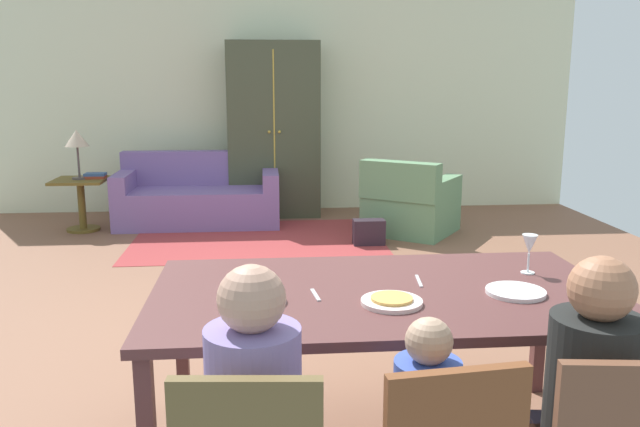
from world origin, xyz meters
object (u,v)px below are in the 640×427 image
Objects in this scene: armoire at (274,130)px; book_upper at (95,174)px; plate_near_woman at (516,292)px; wine_glass at (529,246)px; couch at (199,198)px; handbag at (369,232)px; book_lower at (96,177)px; plate_near_man at (256,301)px; person_woman at (584,425)px; table_lamp at (77,140)px; armchair at (410,205)px; side_table at (81,197)px; dining_table at (383,303)px; plate_near_child at (392,302)px.

armoire is 9.55× the size of book_upper.
wine_glass reaches higher than plate_near_woman.
couch is 5.75× the size of handbag.
book_lower is (-1.99, -0.66, -0.46)m from armoire.
plate_near_man is 1.29m from person_woman.
table_lamp is (-2.15, -0.70, -0.04)m from armoire.
person_woman is 0.93× the size of armchair.
armchair is 3.69m from table_lamp.
plate_near_man is 5.10m from side_table.
book_lower is at bearing -168.75° from couch.
plate_near_man is at bearing 150.95° from person_woman.
plate_near_man is 0.46× the size of table_lamp.
armchair reaches higher than book_upper.
book_lower is at bearing 111.16° from plate_near_man.
side_table is (-1.27, -0.26, 0.07)m from couch.
dining_table is 9.06× the size of book_upper.
couch is at bearing 11.54° from side_table.
book_upper is (-3.44, 0.50, 0.30)m from armchair.
person_woman is (-0.17, -0.91, -0.38)m from wine_glass.
handbag is at bearing -18.17° from book_upper.
dining_table is 7.98× the size of plate_near_child.
table_lamp reaches higher than wine_glass.
armoire is at bearing 18.48° from book_lower.
armchair is (0.51, 4.21, -0.45)m from plate_near_woman.
plate_near_woman is 4.27m from armchair.
person_woman reaches higher than wine_glass.
table_lamp reaches higher than book_lower.
plate_near_child is 1.14× the size of book_upper.
armchair is 3.49m from book_upper.
wine_glass is at bearing 79.72° from person_woman.
handbag is (3.08, -0.90, -0.88)m from table_lamp.
table_lamp is at bearing -161.88° from armoire.
couch reaches higher than handbag.
armoire is (-0.39, 5.26, 0.35)m from dining_table.
armoire is 9.55× the size of book_lower.
armchair reaches higher than book_lower.
couch is 1.16m from book_lower.
book_upper reaches higher than side_table.
plate_near_woman reaches higher than book_upper.
plate_near_woman is at bearing 8.30° from plate_near_child.
plate_near_woman is 1.14× the size of book_lower.
plate_near_man is 5.01m from couch.
plate_near_woman is at bearing -89.88° from handbag.
plate_near_child reaches higher than book_upper.
plate_near_child is 5.39m from side_table.
plate_near_man reaches higher than side_table.
book_lower is (-3.09, 4.42, -0.30)m from wine_glass.
wine_glass is 0.09× the size of armoire.
handbag is at bearing -16.31° from table_lamp.
book_upper is at bearing 111.15° from plate_near_man.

